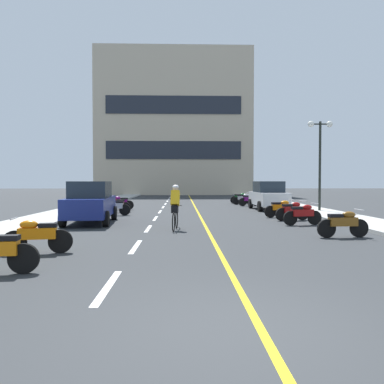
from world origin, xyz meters
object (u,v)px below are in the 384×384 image
(motorcycle_4, at_px, (292,210))
(motorcycle_6, at_px, (114,207))
(parked_car_near, at_px, (91,202))
(motorcycle_2, at_px, (343,223))
(motorcycle_9, at_px, (249,200))
(motorcycle_3, at_px, (303,214))
(motorcycle_5, at_px, (281,208))
(motorcycle_8, at_px, (120,202))
(motorcycle_11, at_px, (241,198))
(motorcycle_1, at_px, (37,235))
(motorcycle_10, at_px, (244,199))
(parked_car_mid, at_px, (268,195))
(street_lamp_mid, at_px, (320,145))
(motorcycle_7, at_px, (116,204))
(cyclist_rider, at_px, (175,206))

(motorcycle_4, xyz_separation_m, motorcycle_6, (-8.72, 2.91, 0.00))
(parked_car_near, height_order, motorcycle_2, parked_car_near)
(motorcycle_6, bearing_deg, motorcycle_9, 40.89)
(motorcycle_3, distance_m, motorcycle_5, 3.35)
(motorcycle_3, distance_m, motorcycle_8, 12.54)
(motorcycle_3, bearing_deg, motorcycle_8, 135.51)
(motorcycle_3, distance_m, motorcycle_6, 9.83)
(motorcycle_4, bearing_deg, parked_car_near, -174.99)
(motorcycle_4, height_order, motorcycle_6, same)
(motorcycle_2, xyz_separation_m, motorcycle_11, (-0.39, 18.69, 0.00))
(motorcycle_8, bearing_deg, motorcycle_2, -53.26)
(motorcycle_1, height_order, motorcycle_3, same)
(motorcycle_2, bearing_deg, motorcycle_8, 126.74)
(motorcycle_8, height_order, motorcycle_10, same)
(motorcycle_3, relative_size, motorcycle_10, 0.99)
(parked_car_mid, height_order, motorcycle_2, parked_car_mid)
(street_lamp_mid, bearing_deg, motorcycle_1, -133.53)
(motorcycle_4, bearing_deg, motorcycle_5, 94.77)
(motorcycle_2, height_order, motorcycle_6, same)
(motorcycle_5, distance_m, motorcycle_7, 9.42)
(street_lamp_mid, xyz_separation_m, motorcycle_2, (-2.86, -9.85, -3.45))
(motorcycle_7, distance_m, motorcycle_10, 11.18)
(motorcycle_5, height_order, motorcycle_8, same)
(motorcycle_5, height_order, motorcycle_11, same)
(motorcycle_2, distance_m, motorcycle_9, 15.67)
(street_lamp_mid, height_order, motorcycle_3, street_lamp_mid)
(parked_car_mid, relative_size, motorcycle_7, 2.49)
(parked_car_near, bearing_deg, motorcycle_11, 58.19)
(parked_car_mid, xyz_separation_m, motorcycle_8, (-9.45, 0.38, -0.44))
(motorcycle_2, bearing_deg, motorcycle_6, 136.99)
(motorcycle_6, relative_size, motorcycle_10, 1.00)
(motorcycle_3, bearing_deg, motorcycle_6, 151.10)
(motorcycle_5, relative_size, motorcycle_10, 1.00)
(motorcycle_5, xyz_separation_m, motorcycle_7, (-8.83, 3.29, 0.00))
(motorcycle_3, bearing_deg, cyclist_rider, -166.12)
(motorcycle_11, bearing_deg, motorcycle_8, -143.66)
(parked_car_near, relative_size, motorcycle_2, 2.52)
(motorcycle_6, relative_size, motorcycle_8, 1.00)
(motorcycle_7, bearing_deg, motorcycle_10, 39.33)
(parked_car_near, xyz_separation_m, motorcycle_4, (9.10, 0.80, -0.44))
(parked_car_near, distance_m, motorcycle_5, 9.28)
(motorcycle_9, relative_size, cyclist_rider, 0.94)
(parked_car_near, bearing_deg, street_lamp_mid, 23.91)
(motorcycle_5, bearing_deg, motorcycle_6, 170.70)
(motorcycle_3, bearing_deg, parked_car_mid, 86.53)
(motorcycle_6, relative_size, motorcycle_11, 1.00)
(motorcycle_11, bearing_deg, motorcycle_5, -89.15)
(motorcycle_5, bearing_deg, motorcycle_11, 90.85)
(motorcycle_3, relative_size, motorcycle_4, 1.01)
(motorcycle_5, xyz_separation_m, motorcycle_9, (0.00, 8.86, 0.00))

